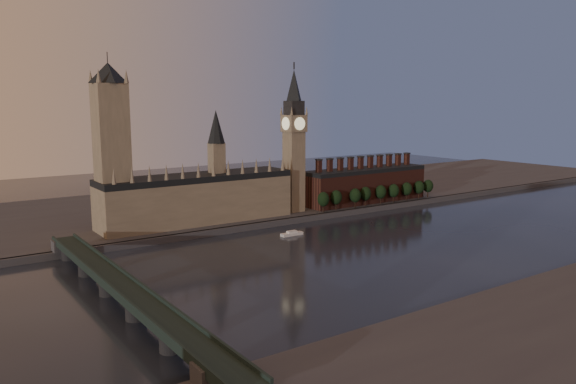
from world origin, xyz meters
The scene contains 17 objects.
ground centered at (0.00, 0.00, 0.00)m, with size 900.00×900.00×0.00m, color black.
north_bank centered at (0.00, 178.04, 2.00)m, with size 900.00×182.00×4.00m.
palace_of_westminster centered at (-64.41, 114.91, 21.63)m, with size 130.00×30.30×74.00m.
victoria_tower centered at (-120.00, 115.00, 59.09)m, with size 24.00×24.00×108.00m.
big_ben centered at (10.00, 110.00, 56.83)m, with size 15.00×15.00×107.00m.
chimney_block centered at (80.00, 110.00, 17.82)m, with size 110.00×25.00×37.00m.
embankment_tree_0 centered at (25.15, 94.25, 13.47)m, with size 8.60×8.60×14.88m.
embankment_tree_1 centered at (37.99, 95.18, 13.47)m, with size 8.60×8.60×14.88m.
embankment_tree_2 centered at (55.25, 93.59, 13.47)m, with size 8.60×8.60×14.88m.
embankment_tree_3 centered at (67.39, 95.43, 13.47)m, with size 8.60×8.60×14.88m.
embankment_tree_4 centered at (82.90, 94.79, 13.47)m, with size 8.60×8.60×14.88m.
embankment_tree_5 centered at (95.83, 93.62, 13.47)m, with size 8.60×8.60×14.88m.
embankment_tree_6 centered at (111.41, 94.31, 13.47)m, with size 8.60×8.60×14.88m.
embankment_tree_7 centered at (125.98, 94.40, 13.47)m, with size 8.60×8.60×14.88m.
embankment_tree_8 centered at (137.54, 94.94, 13.47)m, with size 8.60×8.60×14.88m.
westminster_bridge centered at (-155.00, -2.70, 7.44)m, with size 14.00×200.00×11.55m.
river_boat centered at (-25.71, 61.73, 1.14)m, with size 14.97×4.43×2.98m.
Camera 1 is at (-224.35, -220.19, 83.17)m, focal length 35.00 mm.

